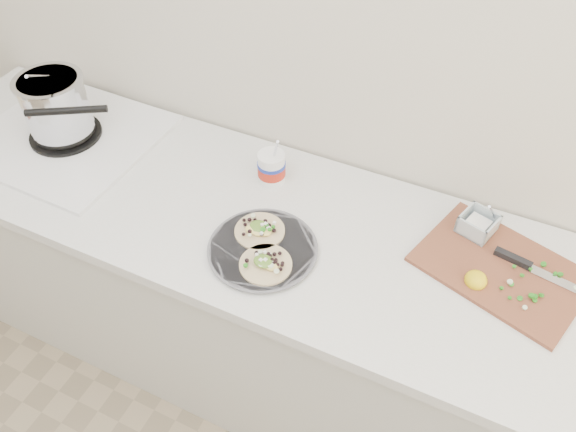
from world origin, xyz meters
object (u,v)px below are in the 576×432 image
at_px(taco_plate, 263,247).
at_px(cutboard, 502,263).
at_px(stove, 60,117).
at_px(tub, 272,165).

bearing_deg(taco_plate, cutboard, 20.40).
distance_m(stove, cutboard, 1.43).
xyz_separation_m(stove, cutboard, (1.43, 0.06, -0.07)).
height_order(taco_plate, cutboard, cutboard).
distance_m(taco_plate, cutboard, 0.65).
bearing_deg(tub, cutboard, -3.72).
bearing_deg(stove, taco_plate, -9.58).
distance_m(stove, taco_plate, 0.85).
bearing_deg(cutboard, tub, -166.56).
xyz_separation_m(stove, tub, (0.72, 0.11, -0.03)).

